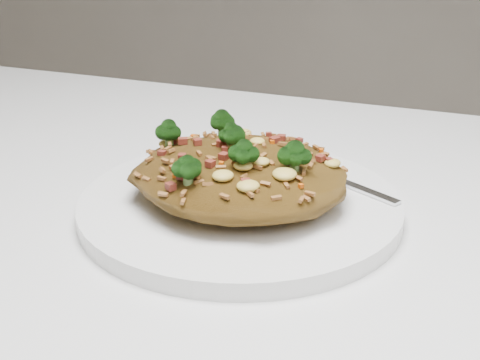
% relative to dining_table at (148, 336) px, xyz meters
% --- Properties ---
extents(dining_table, '(1.20, 0.80, 0.75)m').
position_rel_dining_table_xyz_m(dining_table, '(0.00, 0.00, 0.00)').
color(dining_table, silver).
rests_on(dining_table, ground).
extents(plate, '(0.26, 0.26, 0.01)m').
position_rel_dining_table_xyz_m(plate, '(0.05, 0.06, 0.10)').
color(plate, white).
rests_on(plate, dining_table).
extents(fried_rice, '(0.17, 0.16, 0.06)m').
position_rel_dining_table_xyz_m(fried_rice, '(0.05, 0.06, 0.13)').
color(fried_rice, brown).
rests_on(fried_rice, plate).
extents(fork, '(0.15, 0.09, 0.00)m').
position_rel_dining_table_xyz_m(fork, '(0.11, 0.13, 0.11)').
color(fork, silver).
rests_on(fork, plate).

